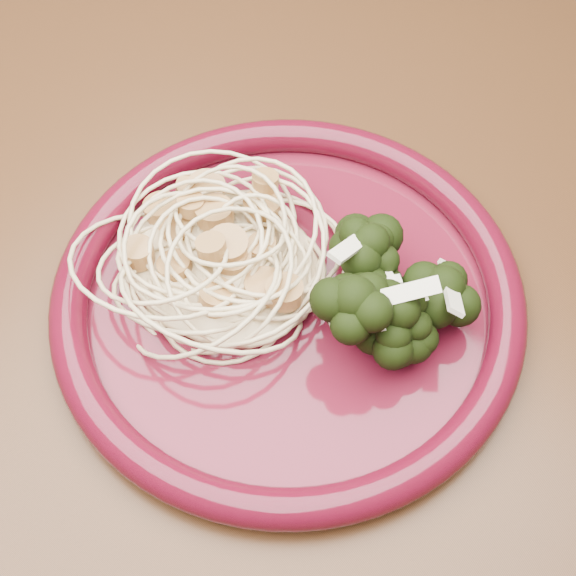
# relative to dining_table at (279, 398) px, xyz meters

# --- Properties ---
(dining_table) EXTENTS (1.20, 0.80, 0.75)m
(dining_table) POSITION_rel_dining_table_xyz_m (0.00, 0.00, 0.00)
(dining_table) COLOR #472814
(dining_table) RESTS_ON ground
(dinner_plate) EXTENTS (0.32, 0.32, 0.02)m
(dinner_plate) POSITION_rel_dining_table_xyz_m (-0.00, 0.02, 0.11)
(dinner_plate) COLOR #520E1E
(dinner_plate) RESTS_ON dining_table
(spaghetti_pile) EXTENTS (0.14, 0.13, 0.03)m
(spaghetti_pile) POSITION_rel_dining_table_xyz_m (-0.05, 0.01, 0.12)
(spaghetti_pile) COLOR beige
(spaghetti_pile) RESTS_ON dinner_plate
(scallop_cluster) EXTENTS (0.13, 0.13, 0.04)m
(scallop_cluster) POSITION_rel_dining_table_xyz_m (-0.05, 0.01, 0.15)
(scallop_cluster) COLOR #B68548
(scallop_cluster) RESTS_ON spaghetti_pile
(broccoli_pile) EXTENTS (0.11, 0.15, 0.05)m
(broccoli_pile) POSITION_rel_dining_table_xyz_m (0.05, 0.02, 0.13)
(broccoli_pile) COLOR black
(broccoli_pile) RESTS_ON dinner_plate
(onion_garnish) EXTENTS (0.07, 0.10, 0.05)m
(onion_garnish) POSITION_rel_dining_table_xyz_m (0.05, 0.02, 0.16)
(onion_garnish) COLOR #EAE7C9
(onion_garnish) RESTS_ON broccoli_pile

